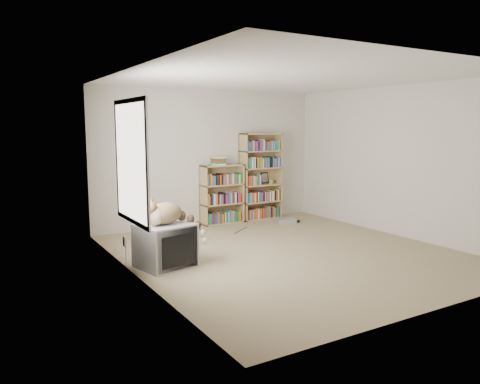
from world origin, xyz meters
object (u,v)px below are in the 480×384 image
cat (170,216)px  bookcase_short (222,197)px  crt_tv (165,245)px  bookcase_tall (260,178)px  dvd_player (286,221)px

cat → bookcase_short: (1.91, 2.14, -0.17)m
crt_tv → bookcase_tall: (2.85, 2.09, 0.53)m
crt_tv → bookcase_tall: bearing=24.2°
crt_tv → bookcase_tall: 3.57m
crt_tv → dvd_player: crt_tv is taller
dvd_player → cat: bearing=-128.0°
cat → bookcase_short: bookcase_short is taller
bookcase_tall → bookcase_short: bookcase_tall is taller
bookcase_tall → bookcase_short: 0.92m
cat → dvd_player: 3.42m
bookcase_tall → dvd_player: (0.20, -0.61, -0.77)m
crt_tv → cat: cat is taller
cat → bookcase_tall: bearing=18.4°
cat → dvd_player: (2.99, 1.53, -0.64)m
crt_tv → bookcase_short: bookcase_short is taller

